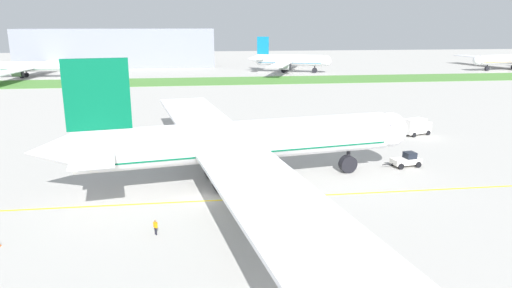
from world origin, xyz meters
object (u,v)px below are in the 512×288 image
(ground_crew_wingwalker_port, at_px, (155,226))
(ground_crew_marshaller_front, at_px, (260,156))
(service_truck_baggage_loader, at_px, (417,126))
(pushback_tug, at_px, (407,160))
(parked_airliner_far_centre, at_px, (289,60))
(airliner_foreground, at_px, (236,142))
(parked_airliner_far_left, at_px, (29,67))

(ground_crew_wingwalker_port, height_order, ground_crew_marshaller_front, ground_crew_marshaller_front)
(service_truck_baggage_loader, bearing_deg, ground_crew_marshaller_front, -156.71)
(ground_crew_marshaller_front, relative_size, service_truck_baggage_loader, 0.28)
(pushback_tug, bearing_deg, parked_airliner_far_centre, 85.98)
(ground_crew_wingwalker_port, height_order, parked_airliner_far_centre, parked_airliner_far_centre)
(ground_crew_marshaller_front, height_order, service_truck_baggage_loader, service_truck_baggage_loader)
(ground_crew_marshaller_front, xyz_separation_m, parked_airliner_far_centre, (30.82, 129.98, 4.05))
(pushback_tug, bearing_deg, airliner_foreground, -170.62)
(pushback_tug, xyz_separation_m, parked_airliner_far_left, (-94.37, 128.70, 3.20))
(airliner_foreground, relative_size, ground_crew_marshaller_front, 48.18)
(ground_crew_wingwalker_port, distance_m, parked_airliner_far_left, 158.72)
(ground_crew_wingwalker_port, relative_size, ground_crew_marshaller_front, 0.97)
(service_truck_baggage_loader, xyz_separation_m, parked_airliner_far_left, (-105.01, 110.05, 2.47))
(service_truck_baggage_loader, bearing_deg, airliner_foreground, -147.84)
(service_truck_baggage_loader, distance_m, parked_airliner_far_left, 152.13)
(airliner_foreground, xyz_separation_m, parked_airliner_far_centre, (35.27, 139.13, -0.66))
(service_truck_baggage_loader, bearing_deg, parked_airliner_far_left, 133.66)
(ground_crew_wingwalker_port, bearing_deg, parked_airliner_far_left, 111.84)
(airliner_foreground, xyz_separation_m, parked_airliner_far_left, (-68.56, 132.97, -1.54))
(service_truck_baggage_loader, bearing_deg, pushback_tug, -119.71)
(pushback_tug, distance_m, parked_airliner_far_left, 159.62)
(ground_crew_wingwalker_port, xyz_separation_m, ground_crew_marshaller_front, (13.97, 23.47, 0.03))
(ground_crew_wingwalker_port, relative_size, parked_airliner_far_centre, 0.03)
(pushback_tug, height_order, service_truck_baggage_loader, service_truck_baggage_loader)
(ground_crew_wingwalker_port, height_order, parked_airliner_far_left, parked_airliner_far_left)
(ground_crew_marshaller_front, xyz_separation_m, service_truck_baggage_loader, (31.99, 13.77, 0.71))
(parked_airliner_far_centre, bearing_deg, pushback_tug, -94.02)
(parked_airliner_far_left, bearing_deg, service_truck_baggage_loader, -46.34)
(ground_crew_marshaller_front, bearing_deg, ground_crew_wingwalker_port, -120.77)
(pushback_tug, bearing_deg, service_truck_baggage_loader, 60.29)
(pushback_tug, bearing_deg, ground_crew_marshaller_front, 167.12)
(ground_crew_wingwalker_port, bearing_deg, airliner_foreground, 56.40)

